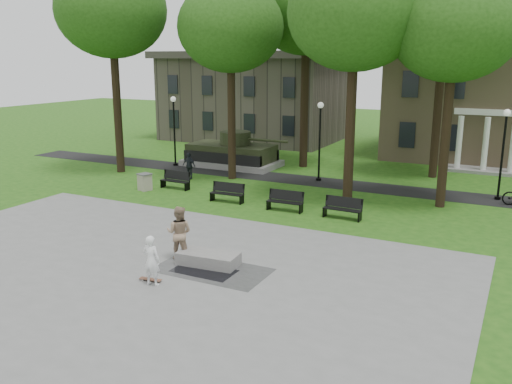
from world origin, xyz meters
TOP-DOWN VIEW (x-y plane):
  - ground at (0.00, 0.00)m, footprint 120.00×120.00m
  - plaza at (0.00, -5.00)m, footprint 22.00×16.00m
  - footpath at (0.00, 12.00)m, footprint 44.00×2.60m
  - building_right at (10.00, 26.00)m, footprint 17.00×12.00m
  - building_left at (-11.00, 26.50)m, footprint 15.00×10.00m
  - tree_0 at (-12.00, 9.00)m, footprint 6.80×6.80m
  - tree_1 at (-4.50, 10.50)m, footprint 6.20×6.20m
  - tree_2 at (3.50, 8.50)m, footprint 6.60×6.60m
  - tree_3 at (8.00, 9.50)m, footprint 6.00×6.00m
  - tree_4 at (-2.00, 16.00)m, footprint 7.20×7.20m
  - tree_5 at (6.50, 16.50)m, footprint 6.40×6.40m
  - lamp_left at (-10.00, 12.30)m, footprint 0.36×0.36m
  - lamp_mid at (0.50, 12.30)m, footprint 0.36×0.36m
  - lamp_right at (10.50, 12.30)m, footprint 0.36×0.36m
  - tank_monument at (-6.46, 14.00)m, footprint 7.45×3.40m
  - puddle at (1.97, -3.08)m, footprint 2.20×1.20m
  - concrete_block at (1.79, -2.49)m, footprint 2.28×1.19m
  - skateboard at (0.85, -4.62)m, footprint 0.80×0.30m
  - skateboarder at (1.10, -4.85)m, footprint 0.65×0.45m
  - friend_watching at (0.54, -2.45)m, footprint 1.14×0.98m
  - pedestrian_walker at (-6.81, 9.21)m, footprint 1.00×0.51m
  - park_bench_0 at (-6.06, 6.73)m, footprint 1.81×0.59m
  - park_bench_1 at (-1.96, 5.49)m, footprint 1.82×0.61m
  - park_bench_2 at (1.38, 5.31)m, footprint 1.81×0.58m
  - park_bench_3 at (4.28, 5.31)m, footprint 1.81×0.57m
  - trash_bin at (-7.37, 5.58)m, footprint 0.82×0.82m

SIDE VIEW (x-z plane):
  - ground at x=0.00m, z-range 0.00..0.00m
  - footpath at x=0.00m, z-range 0.00..0.01m
  - plaza at x=0.00m, z-range 0.00..0.02m
  - puddle at x=1.97m, z-range 0.02..0.02m
  - skateboard at x=0.85m, z-range 0.02..0.09m
  - concrete_block at x=1.79m, z-range 0.02..0.47m
  - trash_bin at x=-7.37m, z-range 0.01..0.97m
  - park_bench_0 at x=-6.06m, z-range 0.02..1.02m
  - park_bench_1 at x=-1.96m, z-range 0.02..1.02m
  - park_bench_2 at x=1.38m, z-range 0.02..1.02m
  - park_bench_3 at x=4.28m, z-range 0.02..1.02m
  - pedestrian_walker at x=-6.81m, z-range 0.00..1.63m
  - tank_monument at x=-6.46m, z-range -0.34..2.06m
  - skateboarder at x=1.10m, z-range 0.02..1.72m
  - friend_watching at x=0.54m, z-range 0.02..2.03m
  - lamp_left at x=-10.00m, z-range 0.43..5.16m
  - lamp_mid at x=0.50m, z-range 0.43..5.16m
  - lamp_right at x=10.50m, z-range 0.43..5.16m
  - building_left at x=-11.00m, z-range 0.00..7.20m
  - building_right at x=10.00m, z-range 0.04..8.64m
  - tree_3 at x=8.00m, z-range 3.00..14.19m
  - tree_1 at x=-4.50m, z-range 3.14..14.77m
  - tree_2 at x=3.50m, z-range 3.23..15.40m
  - tree_5 at x=6.50m, z-range 3.45..15.89m
  - tree_0 at x=-12.00m, z-range 3.54..16.51m
  - tree_4 at x=-2.00m, z-range 3.64..17.14m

